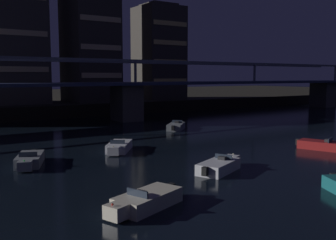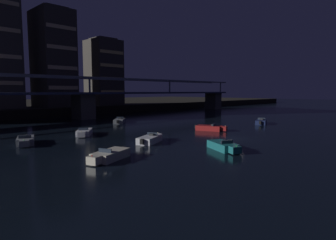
{
  "view_description": "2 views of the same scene",
  "coord_description": "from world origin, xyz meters",
  "px_view_note": "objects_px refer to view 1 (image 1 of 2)",
  "views": [
    {
      "loc": [
        -27.83,
        -15.36,
        6.9
      ],
      "look_at": [
        -7.21,
        15.76,
        2.67
      ],
      "focal_mm": 41.31,
      "sensor_mm": 36.0,
      "label": 1
    },
    {
      "loc": [
        -32.53,
        -20.03,
        6.26
      ],
      "look_at": [
        -2.38,
        9.42,
        1.97
      ],
      "focal_mm": 30.53,
      "sensor_mm": 36.0,
      "label": 2
    }
  ],
  "objects_px": {
    "tower_central": "(90,35)",
    "speedboat_mid_left": "(176,126)",
    "tower_west_tall": "(5,17)",
    "speedboat_near_left": "(119,147)",
    "speedboat_near_right": "(145,201)",
    "speedboat_near_center": "(220,166)",
    "river_bridge": "(127,91)",
    "speedboat_mid_center": "(30,160)",
    "speedboat_mid_right": "(323,145)",
    "tower_east_tall": "(159,53)"
  },
  "relations": [
    {
      "from": "tower_west_tall",
      "to": "speedboat_near_right",
      "type": "height_order",
      "value": "tower_west_tall"
    },
    {
      "from": "speedboat_near_right",
      "to": "speedboat_mid_left",
      "type": "xyz_separation_m",
      "value": [
        18.7,
        24.09,
        0.0
      ]
    },
    {
      "from": "tower_west_tall",
      "to": "tower_central",
      "type": "height_order",
      "value": "tower_west_tall"
    },
    {
      "from": "speedboat_near_center",
      "to": "speedboat_mid_left",
      "type": "xyz_separation_m",
      "value": [
        10.16,
        20.21,
        0.0
      ]
    },
    {
      "from": "river_bridge",
      "to": "speedboat_near_right",
      "type": "bearing_deg",
      "value": -116.14
    },
    {
      "from": "river_bridge",
      "to": "speedboat_near_right",
      "type": "xyz_separation_m",
      "value": [
        -17.98,
        -36.64,
        -4.2
      ]
    },
    {
      "from": "tower_east_tall",
      "to": "speedboat_near_right",
      "type": "distance_m",
      "value": 64.08
    },
    {
      "from": "river_bridge",
      "to": "tower_east_tall",
      "type": "bearing_deg",
      "value": 45.23
    },
    {
      "from": "tower_west_tall",
      "to": "speedboat_mid_left",
      "type": "xyz_separation_m",
      "value": [
        14.6,
        -30.14,
        -16.57
      ]
    },
    {
      "from": "speedboat_near_center",
      "to": "speedboat_mid_center",
      "type": "distance_m",
      "value": 14.73
    },
    {
      "from": "speedboat_near_left",
      "to": "tower_west_tall",
      "type": "bearing_deg",
      "value": 92.51
    },
    {
      "from": "tower_west_tall",
      "to": "speedboat_mid_right",
      "type": "height_order",
      "value": "tower_west_tall"
    },
    {
      "from": "speedboat_near_left",
      "to": "tower_central",
      "type": "bearing_deg",
      "value": 71.36
    },
    {
      "from": "tower_east_tall",
      "to": "speedboat_near_center",
      "type": "height_order",
      "value": "tower_east_tall"
    },
    {
      "from": "speedboat_near_center",
      "to": "speedboat_mid_right",
      "type": "height_order",
      "value": "same"
    },
    {
      "from": "tower_west_tall",
      "to": "speedboat_mid_center",
      "type": "xyz_separation_m",
      "value": [
        -6.63,
        -40.64,
        -16.57
      ]
    },
    {
      "from": "speedboat_near_center",
      "to": "speedboat_near_right",
      "type": "xyz_separation_m",
      "value": [
        -8.54,
        -3.88,
        0.0
      ]
    },
    {
      "from": "speedboat_near_left",
      "to": "speedboat_mid_right",
      "type": "xyz_separation_m",
      "value": [
        16.45,
        -9.97,
        0.0
      ]
    },
    {
      "from": "tower_west_tall",
      "to": "tower_east_tall",
      "type": "height_order",
      "value": "tower_west_tall"
    },
    {
      "from": "tower_west_tall",
      "to": "speedboat_near_left",
      "type": "xyz_separation_m",
      "value": [
        1.73,
        -39.37,
        -16.57
      ]
    },
    {
      "from": "tower_west_tall",
      "to": "speedboat_mid_left",
      "type": "relative_size",
      "value": 6.81
    },
    {
      "from": "river_bridge",
      "to": "tower_central",
      "type": "height_order",
      "value": "tower_central"
    },
    {
      "from": "tower_central",
      "to": "speedboat_mid_left",
      "type": "relative_size",
      "value": 5.69
    },
    {
      "from": "speedboat_near_left",
      "to": "speedboat_mid_center",
      "type": "xyz_separation_m",
      "value": [
        -8.36,
        -1.27,
        0.0
      ]
    },
    {
      "from": "tower_west_tall",
      "to": "speedboat_near_right",
      "type": "bearing_deg",
      "value": -94.32
    },
    {
      "from": "speedboat_near_right",
      "to": "speedboat_near_center",
      "type": "bearing_deg",
      "value": 24.43
    },
    {
      "from": "speedboat_mid_right",
      "to": "tower_east_tall",
      "type": "bearing_deg",
      "value": 76.09
    },
    {
      "from": "speedboat_near_right",
      "to": "speedboat_mid_right",
      "type": "xyz_separation_m",
      "value": [
        22.27,
        4.89,
        0.0
      ]
    },
    {
      "from": "speedboat_near_left",
      "to": "speedboat_near_right",
      "type": "xyz_separation_m",
      "value": [
        -5.82,
        -14.87,
        0.0
      ]
    },
    {
      "from": "speedboat_mid_center",
      "to": "tower_central",
      "type": "bearing_deg",
      "value": 61.38
    },
    {
      "from": "speedboat_near_right",
      "to": "speedboat_mid_center",
      "type": "height_order",
      "value": "same"
    },
    {
      "from": "speedboat_mid_center",
      "to": "speedboat_mid_right",
      "type": "distance_m",
      "value": 26.29
    },
    {
      "from": "river_bridge",
      "to": "speedboat_mid_left",
      "type": "relative_size",
      "value": 24.06
    },
    {
      "from": "speedboat_near_left",
      "to": "speedboat_near_right",
      "type": "bearing_deg",
      "value": -111.39
    },
    {
      "from": "speedboat_near_center",
      "to": "speedboat_mid_center",
      "type": "height_order",
      "value": "same"
    },
    {
      "from": "tower_east_tall",
      "to": "speedboat_mid_center",
      "type": "xyz_separation_m",
      "value": [
        -36.72,
        -39.38,
        -11.48
      ]
    },
    {
      "from": "tower_central",
      "to": "speedboat_near_center",
      "type": "height_order",
      "value": "tower_central"
    },
    {
      "from": "speedboat_mid_center",
      "to": "speedboat_mid_right",
      "type": "bearing_deg",
      "value": -19.33
    },
    {
      "from": "tower_west_tall",
      "to": "speedboat_mid_right",
      "type": "distance_m",
      "value": 55.13
    },
    {
      "from": "tower_central",
      "to": "speedboat_mid_center",
      "type": "height_order",
      "value": "tower_central"
    },
    {
      "from": "tower_west_tall",
      "to": "speedboat_near_right",
      "type": "relative_size",
      "value": 5.86
    },
    {
      "from": "tower_central",
      "to": "speedboat_near_left",
      "type": "height_order",
      "value": "tower_central"
    },
    {
      "from": "speedboat_mid_left",
      "to": "speedboat_near_left",
      "type": "bearing_deg",
      "value": -144.39
    },
    {
      "from": "tower_central",
      "to": "tower_east_tall",
      "type": "xyz_separation_m",
      "value": [
        15.94,
        1.29,
        -2.66
      ]
    },
    {
      "from": "river_bridge",
      "to": "speedboat_mid_center",
      "type": "relative_size",
      "value": 20.84
    },
    {
      "from": "speedboat_mid_left",
      "to": "speedboat_mid_center",
      "type": "bearing_deg",
      "value": -153.7
    },
    {
      "from": "speedboat_mid_center",
      "to": "speedboat_near_right",
      "type": "bearing_deg",
      "value": -79.43
    },
    {
      "from": "tower_west_tall",
      "to": "tower_central",
      "type": "relative_size",
      "value": 1.2
    },
    {
      "from": "river_bridge",
      "to": "speedboat_mid_right",
      "type": "xyz_separation_m",
      "value": [
        4.3,
        -31.74,
        -4.2
      ]
    },
    {
      "from": "river_bridge",
      "to": "speedboat_mid_center",
      "type": "bearing_deg",
      "value": -131.68
    }
  ]
}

